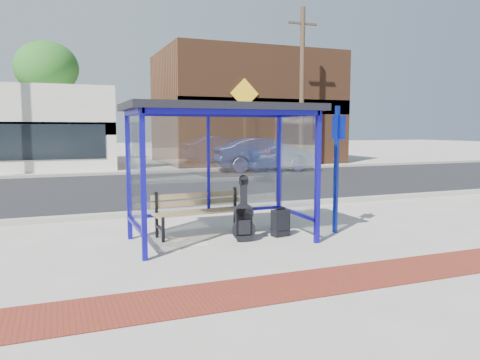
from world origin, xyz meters
name	(u,v)px	position (x,y,z in m)	size (l,w,h in m)	color
ground	(222,241)	(0.00, 0.00, 0.00)	(120.00, 120.00, 0.00)	#B2ADA0
brick_paver_strip	(289,286)	(0.00, -2.60, 0.01)	(60.00, 1.00, 0.01)	maroon
curb_near	(181,211)	(0.00, 2.90, 0.06)	(60.00, 0.25, 0.12)	gray
street_asphalt	(143,188)	(0.00, 8.00, 0.00)	(60.00, 10.00, 0.00)	black
curb_far	(123,173)	(0.00, 13.10, 0.06)	(60.00, 0.25, 0.12)	gray
far_sidewalk	(117,171)	(0.00, 15.00, 0.00)	(60.00, 4.00, 0.01)	#B2ADA0
bus_shelter	(220,124)	(0.00, 0.07, 2.07)	(3.30, 1.80, 2.42)	#130E9E
storefront_brown	(245,108)	(8.00, 18.49, 3.20)	(10.00, 7.08, 6.40)	#59331E
tree_mid	(47,69)	(-3.00, 22.00, 5.45)	(3.60, 3.60, 7.03)	#4C3826
tree_right	(286,79)	(12.50, 22.00, 5.45)	(3.60, 3.60, 7.03)	#4C3826
utility_pole_east	(302,87)	(9.00, 13.40, 4.11)	(1.60, 0.24, 8.00)	#4C3826
bench	(200,210)	(-0.22, 0.61, 0.48)	(1.83, 0.59, 0.85)	black
guitar_bag	(244,219)	(0.35, -0.19, 0.41)	(0.42, 0.18, 1.12)	black
suitcase	(280,223)	(1.14, -0.06, 0.25)	(0.34, 0.25, 0.54)	black
backpack	(245,229)	(0.41, -0.07, 0.19)	(0.36, 0.33, 0.40)	#2E2D19
sign_post	(337,162)	(2.27, -0.15, 1.36)	(0.15, 0.29, 2.42)	navy
newspaper_a	(198,243)	(-0.46, -0.03, 0.00)	(0.36, 0.28, 0.01)	white
newspaper_b	(170,249)	(-0.99, -0.26, 0.00)	(0.36, 0.28, 0.01)	white
newspaper_c	(175,239)	(-0.76, 0.40, 0.00)	(0.35, 0.28, 0.01)	white
parked_car	(265,155)	(6.49, 12.30, 0.78)	(1.66, 4.76, 1.57)	#1B234C
fire_hydrant	(336,159)	(11.18, 13.49, 0.40)	(0.33, 0.22, 0.74)	#A41E0B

